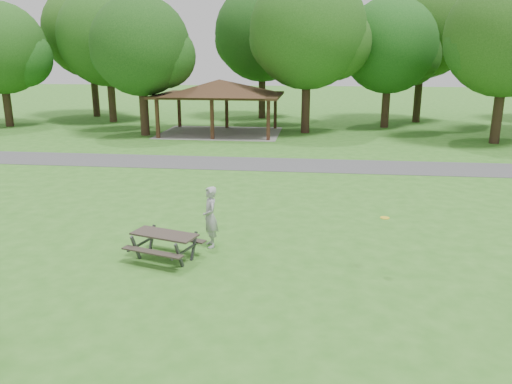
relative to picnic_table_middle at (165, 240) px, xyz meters
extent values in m
plane|color=#337320|center=(1.20, -1.47, -0.57)|extent=(160.00, 160.00, 0.00)
cube|color=#47474A|center=(1.20, 12.53, -0.56)|extent=(120.00, 3.20, 0.02)
cube|color=#3A2215|center=(-6.50, 19.83, 0.73)|extent=(0.22, 0.22, 2.60)
cube|color=#331E12|center=(-6.50, 25.23, 0.73)|extent=(0.22, 0.22, 2.60)
cube|color=#3A2015|center=(-2.80, 19.83, 0.73)|extent=(0.22, 0.22, 2.60)
cube|color=#332012|center=(-2.80, 25.23, 0.73)|extent=(0.22, 0.22, 2.60)
cube|color=#371E14|center=(0.90, 19.83, 0.73)|extent=(0.22, 0.22, 2.60)
cube|color=#312012|center=(0.90, 25.23, 0.73)|extent=(0.22, 0.22, 2.60)
cube|color=#302013|center=(-2.80, 22.53, 2.11)|extent=(8.60, 6.60, 0.16)
pyramid|color=#362315|center=(-2.80, 22.53, 2.69)|extent=(7.01, 7.01, 1.00)
cube|color=gray|center=(-2.80, 22.53, -0.56)|extent=(8.40, 6.40, 0.03)
cylinder|color=black|center=(-19.80, 24.03, 1.09)|extent=(0.60, 0.60, 3.32)
sphere|color=#1A4915|center=(-19.80, 24.03, 5.30)|extent=(6.80, 6.80, 6.80)
sphere|color=#164B15|center=(-18.27, 24.33, 4.62)|extent=(4.42, 4.42, 4.42)
cylinder|color=#312116|center=(-12.80, 27.53, 1.35)|extent=(0.60, 0.60, 3.85)
sphere|color=#1C4A15|center=(-12.80, 27.53, 6.20)|extent=(7.80, 7.80, 7.80)
sphere|color=#1C4A15|center=(-11.05, 27.83, 5.42)|extent=(5.07, 5.07, 5.07)
sphere|color=#1B4112|center=(-14.36, 27.33, 5.62)|extent=(4.68, 4.68, 4.68)
cylinder|color=black|center=(-7.80, 21.03, 1.18)|extent=(0.60, 0.60, 3.50)
sphere|color=#153F12|center=(-7.80, 21.03, 5.40)|extent=(6.60, 6.60, 6.60)
sphere|color=#174614|center=(-6.32, 21.33, 4.74)|extent=(4.29, 4.29, 4.29)
sphere|color=#123F12|center=(-9.12, 20.83, 4.91)|extent=(3.96, 3.96, 3.96)
cylinder|color=black|center=(3.20, 23.53, 1.44)|extent=(0.60, 0.60, 4.02)
sphere|color=#1D4C15|center=(3.20, 23.53, 6.45)|extent=(8.00, 8.00, 8.00)
sphere|color=#1E4A15|center=(5.00, 23.83, 5.65)|extent=(5.20, 5.20, 5.20)
sphere|color=#1A4A15|center=(1.60, 23.33, 5.85)|extent=(4.80, 4.80, 4.80)
cylinder|color=#311F16|center=(9.20, 27.03, 1.14)|extent=(0.60, 0.60, 3.43)
sphere|color=#144814|center=(9.20, 27.03, 5.48)|extent=(7.00, 7.00, 7.00)
sphere|color=#173F12|center=(10.77, 27.33, 4.78)|extent=(4.55, 4.55, 4.55)
sphere|color=#164112|center=(7.80, 26.83, 4.96)|extent=(4.20, 4.20, 4.20)
cylinder|color=black|center=(15.20, 20.53, 1.32)|extent=(0.60, 0.60, 3.78)
sphere|color=#1E4915|center=(15.20, 20.53, 5.98)|extent=(7.40, 7.40, 7.40)
sphere|color=#184614|center=(13.72, 20.33, 5.43)|extent=(4.44, 4.44, 4.44)
cylinder|color=black|center=(-15.80, 31.03, 1.61)|extent=(0.60, 0.60, 4.38)
sphere|color=#214F16|center=(-15.80, 31.03, 6.80)|extent=(8.00, 8.00, 8.00)
sphere|color=#184914|center=(-14.00, 31.33, 6.00)|extent=(5.20, 5.20, 5.20)
sphere|color=#144615|center=(-17.40, 30.83, 6.20)|extent=(4.80, 4.80, 4.80)
cylinder|color=black|center=(-0.80, 31.53, 1.49)|extent=(0.60, 0.60, 4.13)
sphere|color=#143F12|center=(-0.80, 31.53, 6.56)|extent=(8.00, 8.00, 8.00)
sphere|color=#134514|center=(1.00, 31.83, 5.76)|extent=(5.20, 5.20, 5.20)
sphere|color=#174213|center=(-2.40, 31.33, 5.96)|extent=(4.80, 4.80, 4.80)
cylinder|color=black|center=(12.20, 30.53, 1.70)|extent=(0.60, 0.60, 4.55)
sphere|color=#1F4B15|center=(12.20, 30.53, 7.13)|extent=(8.40, 8.40, 8.40)
sphere|color=#164F17|center=(14.09, 30.83, 6.29)|extent=(5.46, 5.46, 5.46)
sphere|color=#1E4714|center=(10.52, 30.33, 6.50)|extent=(5.04, 5.04, 5.04)
cube|color=#322924|center=(0.00, 0.00, 0.16)|extent=(1.92, 1.20, 0.05)
cube|color=#2D2620|center=(-0.17, -0.57, -0.14)|extent=(1.79, 0.76, 0.04)
cube|color=#2D2620|center=(0.17, 0.57, -0.14)|extent=(1.79, 0.76, 0.04)
cube|color=#464648|center=(-0.77, -0.16, -0.21)|extent=(0.17, 0.38, 0.78)
cube|color=#404043|center=(-0.55, 0.56, -0.21)|extent=(0.17, 0.38, 0.78)
cube|color=#39383B|center=(-0.66, 0.20, -0.18)|extent=(0.48, 1.41, 0.05)
cube|color=#3A3A3C|center=(0.55, -0.56, -0.21)|extent=(0.17, 0.38, 0.78)
cube|color=#3A393C|center=(0.77, 0.16, -0.21)|extent=(0.17, 0.38, 0.78)
cube|color=#414143|center=(0.66, -0.20, -0.18)|extent=(0.48, 1.41, 0.05)
cylinder|color=yellow|center=(5.78, -0.14, 0.91)|extent=(0.28, 0.28, 0.02)
imported|color=#9E9EA0|center=(1.04, 1.11, 0.33)|extent=(0.66, 0.78, 1.80)
camera|label=1|loc=(4.00, -12.31, 4.86)|focal=35.00mm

